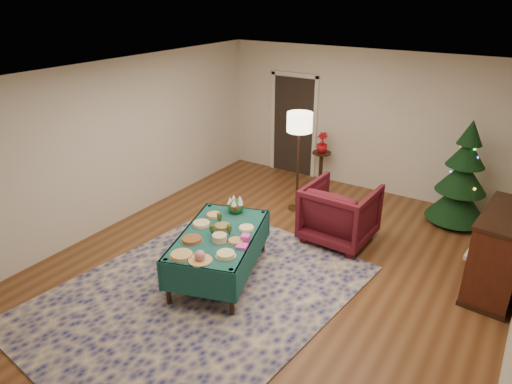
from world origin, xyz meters
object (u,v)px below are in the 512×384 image
Objects in this scene: christmas_tree at (462,178)px; piano at (500,253)px; potted_plant at (322,147)px; side_table at (321,169)px; buffet_table at (219,242)px; floor_lamp at (299,128)px; gift_box at (245,238)px; armchair at (340,210)px.

christmas_tree is 1.33× the size of piano.
side_table is at bearing 90.00° from potted_plant.
potted_plant reaches higher than buffet_table.
buffet_table is 1.08× the size of floor_lamp.
potted_plant is at bearing 173.62° from christmas_tree.
side_table is 1.68× the size of potted_plant.
gift_box is 0.08× the size of piano.
potted_plant reaches higher than side_table.
gift_box is 0.06× the size of christmas_tree.
gift_box is at bearing -79.96° from potted_plant.
side_table is (-0.25, 3.76, -0.21)m from buffet_table.
armchair is at bearing -29.55° from floor_lamp.
potted_plant is at bearing 149.58° from piano.
potted_plant is at bearing -55.43° from armchair.
christmas_tree reaches higher than potted_plant.
piano is at bearing -30.42° from side_table.
side_table is 0.50× the size of piano.
floor_lamp is at bearing 167.72° from piano.
christmas_tree is (2.02, 3.43, 0.10)m from gift_box.
gift_box is 0.10× the size of armchair.
floor_lamp reaches higher than side_table.
potted_plant is 0.30× the size of piano.
christmas_tree is (2.68, -0.30, 0.48)m from side_table.
potted_plant is (0.00, -0.00, 0.46)m from side_table.
floor_lamp is 0.99× the size of christmas_tree.
buffet_table is 2.63m from floor_lamp.
piano is at bearing -30.42° from potted_plant.
christmas_tree is at bearing -129.42° from armchair.
side_table is at bearing 93.78° from buffet_table.
gift_box is at bearing -78.14° from floor_lamp.
piano is (0.82, -1.75, -0.26)m from christmas_tree.
gift_box is at bearing 74.47° from armchair.
potted_plant is (-0.16, 1.33, -0.73)m from floor_lamp.
gift_box reaches higher than side_table.
floor_lamp is 2.82m from christmas_tree.
piano reaches higher than side_table.
side_table is at bearing 149.58° from piano.
buffet_table is at bearing -176.17° from gift_box.
buffet_table is at bearing -87.83° from floor_lamp.
christmas_tree is (2.43, 3.46, 0.28)m from buffet_table.
potted_plant is 2.70m from christmas_tree.
gift_box is 0.06× the size of floor_lamp.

